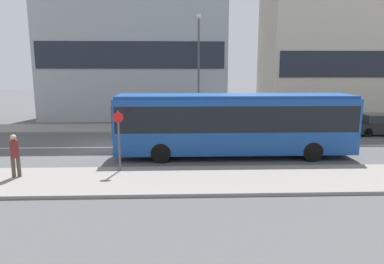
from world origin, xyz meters
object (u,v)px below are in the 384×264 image
(city_bus, at_px, (234,121))
(bus_stop_sign, at_px, (119,136))
(street_lamp, at_px, (199,61))
(parked_car_1, at_px, (380,125))
(parked_car_0, at_px, (309,125))
(pedestrian_near_stop, at_px, (15,153))

(city_bus, distance_m, bus_stop_sign, 6.05)
(street_lamp, bearing_deg, parked_car_1, -9.89)
(parked_car_0, xyz_separation_m, parked_car_1, (4.97, 0.02, -0.01))
(city_bus, height_order, parked_car_1, city_bus)
(city_bus, xyz_separation_m, parked_car_1, (11.05, 5.60, -1.18))
(parked_car_0, xyz_separation_m, bus_stop_sign, (-11.43, -8.39, 0.98))
(parked_car_1, relative_size, street_lamp, 0.53)
(bus_stop_sign, xyz_separation_m, street_lamp, (3.96, 10.58, 3.34))
(street_lamp, bearing_deg, bus_stop_sign, -110.54)
(pedestrian_near_stop, bearing_deg, parked_car_1, 4.45)
(bus_stop_sign, bearing_deg, pedestrian_near_stop, -169.77)
(pedestrian_near_stop, bearing_deg, parked_car_0, 10.85)
(city_bus, xyz_separation_m, street_lamp, (-1.39, 7.77, 3.15))
(parked_car_1, xyz_separation_m, bus_stop_sign, (-16.40, -8.42, 0.99))
(parked_car_0, relative_size, pedestrian_near_stop, 2.58)
(parked_car_1, bearing_deg, bus_stop_sign, -152.84)
(bus_stop_sign, height_order, street_lamp, street_lamp)
(parked_car_1, height_order, pedestrian_near_stop, pedestrian_near_stop)
(parked_car_1, bearing_deg, pedestrian_near_stop, -155.90)
(pedestrian_near_stop, distance_m, street_lamp, 14.39)
(parked_car_1, distance_m, street_lamp, 13.34)
(city_bus, bearing_deg, parked_car_0, 46.39)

